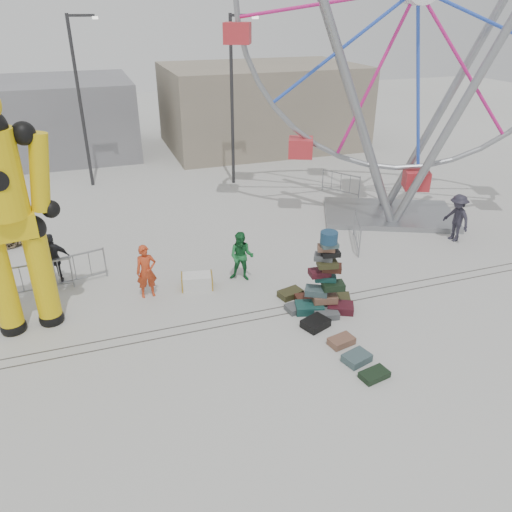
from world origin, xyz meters
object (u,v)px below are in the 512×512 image
object	(u,v)px
crash_test_dummy	(5,209)
pedestrian_green	(242,257)
steamer_trunk	(197,281)
barricade_wheel_front	(357,233)
suitcase_tower	(325,287)
pedestrian_grey	(457,218)
lamp_post_left	(81,95)
barricade_dummy_c	(75,269)
barricade_wheel_back	(341,184)
pedestrian_red	(146,271)
ferris_wheel	(413,23)
barricade_dummy_b	(39,278)
lamp_post_right	(234,94)
pedestrian_black	(54,259)

from	to	relation	value
crash_test_dummy	pedestrian_green	distance (m)	7.16
steamer_trunk	barricade_wheel_front	distance (m)	6.63
suitcase_tower	pedestrian_grey	xyz separation A→B (m)	(7.02, 2.82, 0.22)
suitcase_tower	crash_test_dummy	world-z (taller)	crash_test_dummy
barricade_wheel_front	pedestrian_grey	size ratio (longest dim) A/B	1.06
lamp_post_left	pedestrian_grey	size ratio (longest dim) A/B	4.24
barricade_wheel_front	pedestrian_grey	xyz separation A→B (m)	(3.90, -0.77, 0.39)
barricade_dummy_c	barricade_wheel_back	bearing A→B (deg)	9.58
pedestrian_grey	suitcase_tower	bearing A→B (deg)	-72.89
barricade_wheel_back	pedestrian_red	distance (m)	12.18
ferris_wheel	barricade_dummy_b	world-z (taller)	ferris_wheel
lamp_post_right	pedestrian_green	world-z (taller)	lamp_post_right
pedestrian_red	pedestrian_green	world-z (taller)	pedestrian_red
ferris_wheel	barricade_dummy_b	distance (m)	16.02
lamp_post_left	barricade_wheel_back	bearing A→B (deg)	-25.52
crash_test_dummy	barricade_wheel_front	size ratio (longest dim) A/B	3.46
pedestrian_red	pedestrian_black	xyz separation A→B (m)	(-2.76, 1.81, 0.01)
steamer_trunk	barricade_dummy_b	bearing A→B (deg)	175.86
barricade_dummy_c	lamp_post_right	bearing A→B (deg)	33.78
steamer_trunk	pedestrian_grey	distance (m)	10.45
steamer_trunk	pedestrian_black	size ratio (longest dim) A/B	0.57
suitcase_tower	ferris_wheel	size ratio (longest dim) A/B	0.16
crash_test_dummy	pedestrian_black	distance (m)	3.73
pedestrian_red	barricade_dummy_c	bearing A→B (deg)	141.93
barricade_dummy_b	barricade_dummy_c	size ratio (longest dim) A/B	1.00
pedestrian_black	barricade_wheel_front	bearing A→B (deg)	176.43
barricade_dummy_b	barricade_wheel_front	bearing A→B (deg)	-5.13
barricade_wheel_back	pedestrian_grey	world-z (taller)	pedestrian_grey
lamp_post_left	pedestrian_green	xyz separation A→B (m)	(4.23, -11.94, -3.62)
pedestrian_black	suitcase_tower	bearing A→B (deg)	151.12
pedestrian_red	pedestrian_black	distance (m)	3.30
lamp_post_right	ferris_wheel	distance (m)	8.97
suitcase_tower	barricade_wheel_front	bearing A→B (deg)	66.98
barricade_wheel_back	suitcase_tower	bearing A→B (deg)	-64.26
suitcase_tower	barricade_wheel_back	bearing A→B (deg)	77.77
suitcase_tower	barricade_dummy_c	world-z (taller)	suitcase_tower
crash_test_dummy	ferris_wheel	xyz separation A→B (m)	(14.34, 3.92, 4.07)
barricade_dummy_b	pedestrian_black	bearing A→B (deg)	41.53
crash_test_dummy	barricade_dummy_c	world-z (taller)	crash_test_dummy
pedestrian_grey	steamer_trunk	bearing A→B (deg)	-92.75
lamp_post_left	suitcase_tower	world-z (taller)	lamp_post_left
barricade_wheel_front	barricade_dummy_b	bearing A→B (deg)	112.78
crash_test_dummy	steamer_trunk	xyz separation A→B (m)	(5.00, 0.62, -3.41)
barricade_wheel_front	pedestrian_red	bearing A→B (deg)	121.55
barricade_wheel_front	suitcase_tower	bearing A→B (deg)	162.60
barricade_dummy_b	barricade_dummy_c	distance (m)	1.12
pedestrian_black	pedestrian_green	bearing A→B (deg)	163.44
barricade_wheel_back	steamer_trunk	bearing A→B (deg)	-86.79
lamp_post_right	barricade_wheel_back	bearing A→B (deg)	-38.20
pedestrian_green	lamp_post_right	bearing A→B (deg)	103.05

